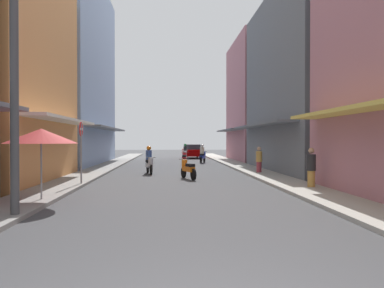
# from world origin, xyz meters

# --- Properties ---
(ground_plane) EXTENTS (97.05, 97.05, 0.00)m
(ground_plane) POSITION_xyz_m (0.00, 18.06, 0.00)
(ground_plane) COLOR #424244
(sidewalk_left) EXTENTS (1.75, 52.11, 0.12)m
(sidewalk_left) POSITION_xyz_m (-4.70, 18.06, 0.06)
(sidewalk_left) COLOR gray
(sidewalk_left) RESTS_ON ground
(sidewalk_right) EXTENTS (1.75, 52.11, 0.12)m
(sidewalk_right) POSITION_xyz_m (4.70, 18.06, 0.06)
(sidewalk_right) COLOR #ADA89E
(sidewalk_right) RESTS_ON ground
(building_left_far) EXTENTS (7.05, 13.47, 14.39)m
(building_left_far) POSITION_xyz_m (-8.57, 24.69, 7.19)
(building_left_far) COLOR #8CA5CC
(building_left_far) RESTS_ON ground
(building_right_mid) EXTENTS (7.05, 11.60, 10.69)m
(building_right_mid) POSITION_xyz_m (8.57, 17.60, 5.34)
(building_right_mid) COLOR slate
(building_right_mid) RESTS_ON ground
(building_right_far) EXTENTS (7.05, 9.05, 10.89)m
(building_right_far) POSITION_xyz_m (8.57, 28.45, 5.44)
(building_right_far) COLOR #B7727F
(building_right_far) RESTS_ON ground
(motorbike_white) EXTENTS (0.55, 1.81, 1.58)m
(motorbike_white) POSITION_xyz_m (1.17, 29.54, 0.70)
(motorbike_white) COLOR black
(motorbike_white) RESTS_ON ground
(motorbike_red) EXTENTS (0.55, 1.81, 0.96)m
(motorbike_red) POSITION_xyz_m (0.83, 23.85, 0.50)
(motorbike_red) COLOR black
(motorbike_red) RESTS_ON ground
(motorbike_blue) EXTENTS (0.74, 1.74, 1.58)m
(motorbike_blue) POSITION_xyz_m (2.45, 26.05, 0.70)
(motorbike_blue) COLOR black
(motorbike_blue) RESTS_ON ground
(motorbike_orange) EXTENTS (0.76, 1.74, 0.96)m
(motorbike_orange) POSITION_xyz_m (0.55, 13.87, 0.50)
(motorbike_orange) COLOR black
(motorbike_orange) RESTS_ON ground
(motorbike_silver) EXTENTS (0.62, 1.79, 1.58)m
(motorbike_silver) POSITION_xyz_m (-1.48, 16.68, 0.70)
(motorbike_silver) COLOR black
(motorbike_silver) RESTS_ON ground
(parked_car) EXTENTS (1.89, 4.16, 1.45)m
(parked_car) POSITION_xyz_m (2.06, 33.95, 0.74)
(parked_car) COLOR #8C0000
(parked_car) RESTS_ON ground
(pedestrian_far) EXTENTS (0.34, 0.34, 1.61)m
(pedestrian_far) POSITION_xyz_m (5.03, 9.75, 0.80)
(pedestrian_far) COLOR #BF8C3F
(pedestrian_far) RESTS_ON ground
(pedestrian_crossing) EXTENTS (0.34, 0.34, 1.54)m
(pedestrian_crossing) POSITION_xyz_m (4.60, 15.89, 0.76)
(pedestrian_crossing) COLOR #99333F
(pedestrian_crossing) RESTS_ON ground
(vendor_umbrella) EXTENTS (2.16, 2.16, 2.25)m
(vendor_umbrella) POSITION_xyz_m (-4.23, 7.58, 2.02)
(vendor_umbrella) COLOR #99999E
(vendor_umbrella) RESTS_ON ground
(utility_pole) EXTENTS (0.20, 1.20, 6.38)m
(utility_pole) POSITION_xyz_m (-4.07, 5.35, 3.27)
(utility_pole) COLOR #4C4C4F
(utility_pole) RESTS_ON ground
(street_sign_no_entry) EXTENTS (0.07, 0.60, 2.65)m
(street_sign_no_entry) POSITION_xyz_m (-3.97, 11.42, 1.72)
(street_sign_no_entry) COLOR gray
(street_sign_no_entry) RESTS_ON ground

